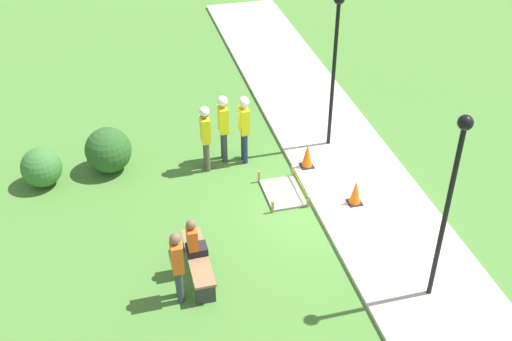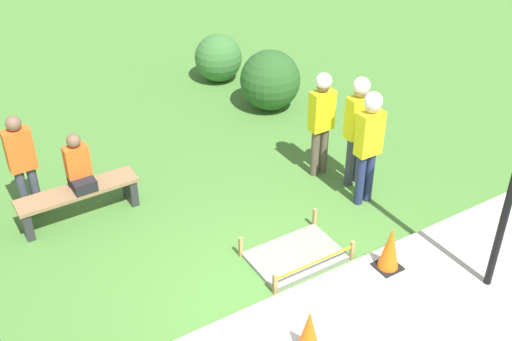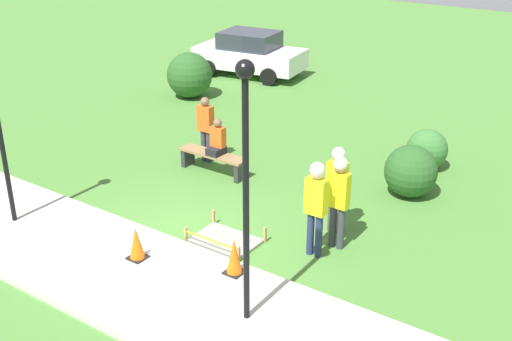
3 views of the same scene
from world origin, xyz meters
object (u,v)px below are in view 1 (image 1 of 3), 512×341
Objects in this scene: worker_trainee at (223,122)px; worker_supervisor at (244,123)px; lamppost_near at (335,51)px; worker_assistant at (205,132)px; traffic_cone_far_patch at (307,155)px; lamppost_far at (452,186)px; traffic_cone_near_patch at (355,192)px; person_seated_on_bench at (194,241)px; bystander_in_orange_shirt at (177,263)px; park_bench at (198,261)px.

worker_supervisor is at bearing -111.71° from worker_trainee.
worker_assistant is at bearing 94.14° from lamppost_near.
lamppost_far reaches higher than traffic_cone_far_patch.
traffic_cone_far_patch is (1.80, 0.63, 0.02)m from traffic_cone_near_patch.
lamppost_near is (0.94, -0.93, 2.42)m from traffic_cone_far_patch.
traffic_cone_near_patch is 0.34× the size of worker_trainee.
lamppost_near is (2.73, -0.30, 2.43)m from traffic_cone_near_patch.
traffic_cone_far_patch is 0.16× the size of lamppost_far.
lamppost_near is at bearing -6.36° from traffic_cone_near_patch.
person_seated_on_bench is at bearing 67.10° from lamppost_far.
worker_trainee is at bearing 63.49° from traffic_cone_far_patch.
bystander_in_orange_shirt is at bearing 133.83° from traffic_cone_far_patch.
bystander_in_orange_shirt reaches higher than traffic_cone_near_patch.
traffic_cone_near_patch is 0.35× the size of park_bench.
worker_assistant is at bearing 31.94° from lamppost_far.
person_seated_on_bench is at bearing -31.93° from bystander_in_orange_shirt.
worker_supervisor is (3.89, -2.01, 0.32)m from person_seated_on_bench.
traffic_cone_near_patch is 0.15× the size of lamppost_near.
worker_supervisor is at bearing -27.40° from person_seated_on_bench.
traffic_cone_near_patch is at bearing -128.04° from worker_assistant.
worker_supervisor is 2.95m from lamppost_near.
traffic_cone_near_patch is at bearing -140.67° from worker_supervisor.
lamppost_far is (-5.68, -3.54, 1.68)m from worker_assistant.
worker_assistant is 3.89m from lamppost_near.
traffic_cone_near_patch is 0.16× the size of lamppost_far.
worker_trainee is 1.12× the size of bystander_in_orange_shirt.
lamppost_near is 1.02× the size of lamppost_far.
lamppost_far is (-5.79, -2.49, 1.62)m from worker_supervisor.
worker_trainee is (1.00, 2.01, 0.74)m from traffic_cone_far_patch.
traffic_cone_far_patch is 0.35× the size of worker_trainee.
worker_supervisor reaches higher than park_bench.
worker_assistant is 0.97× the size of worker_trainee.
park_bench is at bearing 160.86° from worker_trainee.
traffic_cone_far_patch is at bearing -46.17° from bystander_in_orange_shirt.
worker_trainee is 0.45× the size of lamppost_near.
bystander_in_orange_shirt reaches higher than person_seated_on_bench.
bystander_in_orange_shirt is at bearing 151.88° from worker_supervisor.
traffic_cone_near_patch is at bearing -71.25° from park_bench.
worker_trainee is (4.09, -1.50, 0.30)m from person_seated_on_bench.
person_seated_on_bench is 4.39m from worker_supervisor.
park_bench is at bearing 153.75° from worker_supervisor.
worker_trainee reaches higher than traffic_cone_near_patch.
bystander_in_orange_shirt is (-4.59, 2.45, -0.21)m from worker_supervisor.
worker_supervisor is 6.51m from lamppost_far.
park_bench is 0.51m from person_seated_on_bench.
lamppost_near is at bearing -47.85° from person_seated_on_bench.
traffic_cone_far_patch reaches higher than traffic_cone_near_patch.
traffic_cone_near_patch is at bearing -160.69° from traffic_cone_far_patch.
lamppost_far is at bearing -112.06° from park_bench.
worker_trainee is at bearing -19.14° from park_bench.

